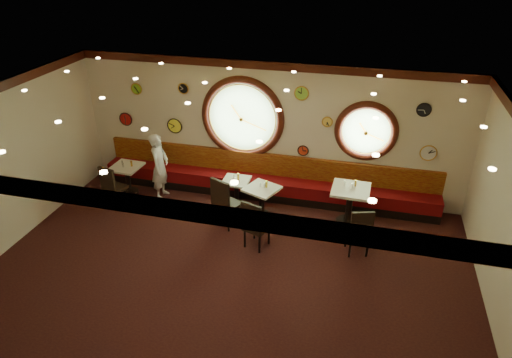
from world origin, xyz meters
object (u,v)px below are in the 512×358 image
object	(u,v)px
chair_a	(111,184)
condiment_d_salt	(345,184)
condiment_c_salt	(260,185)
condiment_c_pepper	(264,186)
condiment_b_salt	(234,176)
condiment_d_pepper	(352,186)
condiment_c_bottle	(266,184)
condiment_b_pepper	(235,180)
table_c	(262,199)
condiment_a_bottle	(131,164)
table_d	(350,202)
table_b	(236,189)
condiment_b_bottle	(238,177)
condiment_d_bottle	(355,183)
condiment_a_pepper	(123,165)
chair_c	(254,222)
chair_b	(224,200)
chair_d	(360,229)
table_a	(128,176)
condiment_a_salt	(122,163)
waiter	(160,166)

from	to	relation	value
chair_a	condiment_d_salt	bearing A→B (deg)	21.96
condiment_c_salt	condiment_c_pepper	xyz separation A→B (m)	(0.10, -0.02, 0.00)
condiment_b_salt	condiment_d_pepper	size ratio (longest dim) A/B	0.87
condiment_d_pepper	condiment_c_bottle	size ratio (longest dim) A/B	0.67
condiment_b_pepper	condiment_d_salt	bearing A→B (deg)	0.35
table_c	condiment_a_bottle	size ratio (longest dim) A/B	6.31
condiment_d_pepper	condiment_a_bottle	size ratio (longest dim) A/B	0.77
table_d	table_c	bearing A→B (deg)	-173.78
table_b	condiment_c_pepper	distance (m)	0.88
condiment_b_bottle	condiment_a_bottle	bearing A→B (deg)	-177.67
condiment_a_bottle	condiment_d_bottle	size ratio (longest dim) A/B	0.99
condiment_a_pepper	chair_c	bearing A→B (deg)	-20.51
condiment_d_salt	chair_c	bearing A→B (deg)	-138.10
condiment_d_salt	chair_b	bearing A→B (deg)	-160.57
chair_a	condiment_a_pepper	xyz separation A→B (m)	(0.01, 0.57, 0.21)
chair_a	condiment_a_pepper	world-z (taller)	chair_a
chair_c	condiment_a_bottle	xyz separation A→B (m)	(-3.37, 1.42, 0.19)
chair_b	chair_c	size ratio (longest dim) A/B	1.08
chair_a	condiment_c_bottle	world-z (taller)	chair_a
condiment_b_salt	condiment_d_pepper	world-z (taller)	condiment_d_pepper
chair_a	condiment_d_salt	distance (m)	5.22
table_c	condiment_b_pepper	bearing A→B (deg)	158.60
chair_b	condiment_a_bottle	world-z (taller)	chair_b
chair_d	condiment_d_pepper	distance (m)	1.17
table_d	condiment_c_pepper	world-z (taller)	table_d
condiment_c_salt	condiment_b_pepper	bearing A→B (deg)	160.70
table_b	condiment_c_pepper	bearing A→B (deg)	-23.17
table_a	condiment_b_bottle	xyz separation A→B (m)	(2.74, 0.13, 0.27)
chair_b	condiment_c_salt	bearing A→B (deg)	68.36
condiment_a_salt	condiment_a_pepper	distance (m)	0.14
table_b	condiment_a_bottle	bearing A→B (deg)	-178.08
chair_d	condiment_a_salt	world-z (taller)	chair_d
chair_a	table_c	bearing A→B (deg)	21.15
chair_c	condiment_c_salt	distance (m)	1.23
condiment_d_salt	condiment_a_bottle	distance (m)	4.98
condiment_c_pepper	chair_d	bearing A→B (deg)	-23.07
condiment_d_bottle	table_a	bearing A→B (deg)	-178.87
condiment_a_salt	waiter	world-z (taller)	waiter
condiment_c_pepper	condiment_c_bottle	xyz separation A→B (m)	(0.04, 0.03, 0.03)
chair_d	waiter	bearing A→B (deg)	148.83
table_a	condiment_d_bottle	size ratio (longest dim) A/B	5.31
chair_a	condiment_b_pepper	size ratio (longest dim) A/B	7.11
table_c	chair_c	distance (m)	1.18
table_b	chair_c	distance (m)	1.72
condiment_a_salt	condiment_d_bottle	size ratio (longest dim) A/B	0.72
table_b	waiter	world-z (taller)	waiter
table_a	condiment_a_salt	size ratio (longest dim) A/B	7.34
table_d	chair_c	distance (m)	2.22
chair_c	table_b	bearing A→B (deg)	137.25
table_d	condiment_d_salt	size ratio (longest dim) A/B	8.00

